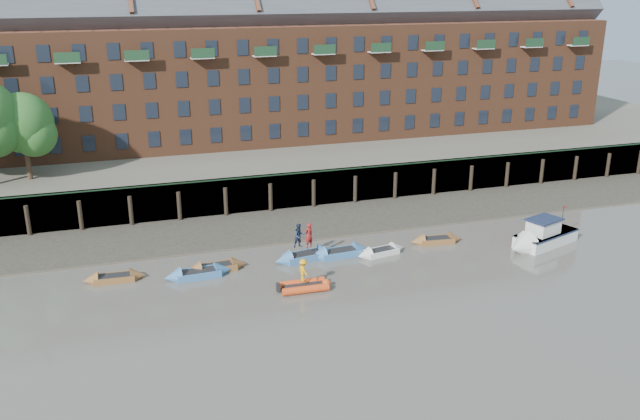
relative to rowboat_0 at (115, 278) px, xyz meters
name	(u,v)px	position (x,y,z in m)	size (l,w,h in m)	color
ground	(387,320)	(15.70, -10.81, -0.22)	(220.00, 220.00, 0.00)	#5D5852
foreshore	(304,223)	(15.70, 7.19, -0.22)	(110.00, 8.00, 0.50)	#3D382F
mud_band	(316,237)	(15.70, 3.79, -0.22)	(110.00, 1.60, 0.10)	#4C4336
river_wall	(290,191)	(15.70, 11.57, 1.38)	(110.00, 1.23, 3.30)	#2D2A26
bank_terrace	(258,155)	(15.70, 25.19, 1.38)	(110.00, 28.00, 3.20)	#5E594D
apartment_terrace	(252,48)	(15.70, 26.19, 12.61)	(80.60, 15.56, 20.98)	brown
rowboat_0	(115,278)	(0.00, 0.00, 0.00)	(4.25, 1.43, 1.22)	brown
rowboat_1	(198,274)	(5.59, -1.06, 0.03)	(4.79, 1.61, 1.37)	teal
rowboat_2	(216,268)	(6.96, -0.37, 0.01)	(4.48, 1.53, 1.28)	brown
rowboat_3	(305,256)	(13.58, -0.34, 0.03)	(5.02, 2.19, 1.41)	teal
rowboat_4	(340,253)	(16.23, -0.50, 0.03)	(4.89, 1.71, 1.40)	teal
rowboat_5	(381,252)	(19.32, -1.16, -0.01)	(4.23, 1.90, 1.19)	silver
rowboat_6	(436,240)	(24.36, -0.28, 0.00)	(4.32, 1.69, 1.22)	brown
rib_tender	(306,286)	(12.18, -5.26, 0.04)	(3.47, 1.71, 0.60)	#D94618
motor_launch	(537,239)	(31.33, -3.43, 0.50)	(7.12, 4.31, 2.79)	silver
person_rower_a	(309,235)	(13.85, -0.38, 1.68)	(0.69, 0.45, 1.89)	maroon
person_rower_b	(299,236)	(13.19, -0.17, 1.65)	(0.89, 0.69, 1.83)	#19233F
person_rib_crew	(303,270)	(12.04, -5.17, 1.15)	(1.04, 0.60, 1.61)	orange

